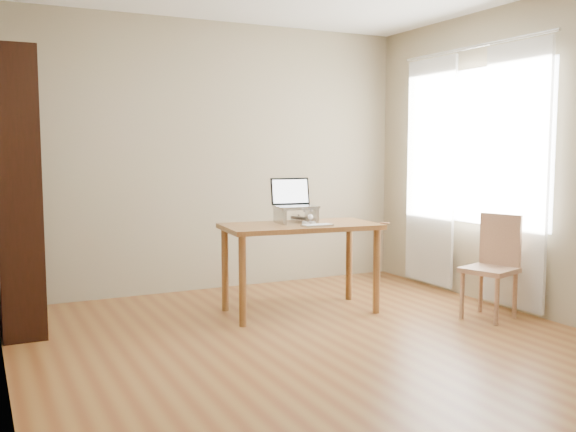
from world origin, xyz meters
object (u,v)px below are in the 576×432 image
at_px(cat, 299,215).
at_px(chair, 495,263).
at_px(desk, 300,237).
at_px(keyboard, 317,225).
at_px(bookshelf, 17,192).
at_px(laptop, 293,200).

relative_size(cat, chair, 0.57).
distance_m(desk, keyboard, 0.25).
bearing_deg(cat, bookshelf, 171.29).
distance_m(desk, laptop, 0.33).
distance_m(keyboard, chair, 1.48).
height_order(laptop, cat, laptop).
height_order(laptop, chair, laptop).
xyz_separation_m(desk, laptop, (0.00, 0.14, 0.30)).
relative_size(laptop, chair, 0.44).
height_order(bookshelf, cat, bookshelf).
relative_size(laptop, cat, 0.78).
bearing_deg(bookshelf, cat, -10.41).
distance_m(desk, cat, 0.21).
relative_size(desk, keyboard, 5.21).
bearing_deg(cat, chair, -35.34).
distance_m(bookshelf, desk, 2.25).
distance_m(desk, chair, 1.61).
bearing_deg(desk, laptop, 95.70).
height_order(bookshelf, laptop, bookshelf).
xyz_separation_m(bookshelf, laptop, (2.15, -0.37, -0.11)).
bearing_deg(bookshelf, chair, -21.61).
distance_m(cat, chair, 1.67).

